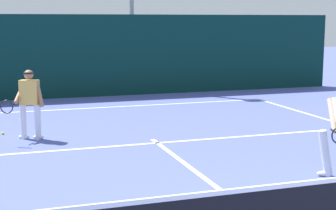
{
  "coord_description": "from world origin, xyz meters",
  "views": [
    {
      "loc": [
        -3.26,
        -4.57,
        2.64
      ],
      "look_at": [
        -0.1,
        5.0,
        1.0
      ],
      "focal_mm": 56.03,
      "sensor_mm": 36.0,
      "label": 1
    }
  ],
  "objects": [
    {
      "name": "back_fence_windscreen",
      "position": [
        0.0,
        13.43,
        1.42
      ],
      "size": [
        18.45,
        0.12,
        2.83
      ],
      "primitive_type": "cube",
      "color": "#092C28",
      "rests_on": "ground_plane"
    },
    {
      "name": "court_line_baseline_far",
      "position": [
        0.0,
        11.0,
        0.0
      ],
      "size": [
        10.22,
        0.1,
        0.01
      ],
      "primitive_type": "cube",
      "color": "white",
      "rests_on": "ground_plane"
    },
    {
      "name": "court_line_service",
      "position": [
        0.0,
        6.03,
        0.0
      ],
      "size": [
        8.34,
        0.1,
        0.01
      ],
      "primitive_type": "cube",
      "color": "white",
      "rests_on": "ground_plane"
    },
    {
      "name": "court_line_centre",
      "position": [
        0.0,
        3.2,
        0.0
      ],
      "size": [
        0.1,
        6.4,
        0.01
      ],
      "primitive_type": "cube",
      "color": "white",
      "rests_on": "ground_plane"
    },
    {
      "name": "player_far",
      "position": [
        -2.58,
        7.29,
        0.85
      ],
      "size": [
        0.95,
        0.85,
        1.56
      ],
      "rotation": [
        0.0,
        0.0,
        2.69
      ],
      "color": "silver",
      "rests_on": "ground_plane"
    },
    {
      "name": "tennis_ball_extra",
      "position": [
        -3.17,
        7.98,
        0.03
      ],
      "size": [
        0.07,
        0.07,
        0.07
      ],
      "primitive_type": "sphere",
      "color": "#D1E033",
      "rests_on": "ground_plane"
    }
  ]
}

